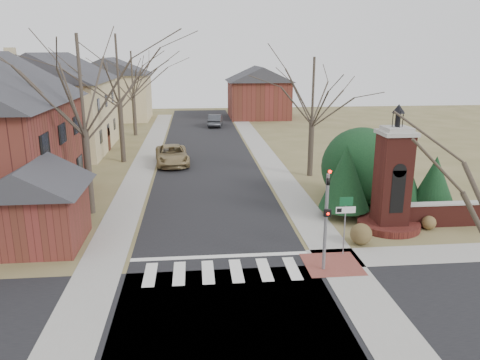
{
  "coord_description": "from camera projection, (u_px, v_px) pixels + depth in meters",
  "views": [
    {
      "loc": [
        -1.02,
        -17.13,
        8.95
      ],
      "look_at": [
        1.27,
        6.0,
        2.55
      ],
      "focal_mm": 35.0,
      "sensor_mm": 36.0,
      "label": 1
    }
  ],
  "objects": [
    {
      "name": "traffic_signal_pole",
      "position": [
        326.0,
        212.0,
        19.18
      ],
      "size": [
        0.28,
        0.41,
        4.5
      ],
      "color": "slate",
      "rests_on": "ground"
    },
    {
      "name": "sidewalk_right_main",
      "position": [
        267.0,
        158.0,
        40.51
      ],
      "size": [
        2.0,
        60.0,
        0.02
      ],
      "primitive_type": "cube",
      "color": "gray",
      "rests_on": "ground"
    },
    {
      "name": "cross_street",
      "position": [
        229.0,
        322.0,
        16.03
      ],
      "size": [
        120.0,
        8.0,
        0.01
      ],
      "primitive_type": "cube",
      "color": "black",
      "rests_on": "ground"
    },
    {
      "name": "house_distant_left",
      "position": [
        111.0,
        88.0,
        62.69
      ],
      "size": [
        10.8,
        8.8,
        8.53
      ],
      "color": "beige",
      "rests_on": "ground"
    },
    {
      "name": "crosswalk_zone",
      "position": [
        222.0,
        271.0,
        19.68
      ],
      "size": [
        8.0,
        2.2,
        0.02
      ],
      "primitive_type": "cube",
      "color": "silver",
      "rests_on": "ground"
    },
    {
      "name": "evergreen_mid",
      "position": [
        395.0,
        165.0,
        27.09
      ],
      "size": [
        3.4,
        3.4,
        4.7
      ],
      "color": "#473D33",
      "rests_on": "ground"
    },
    {
      "name": "pickup_truck",
      "position": [
        172.0,
        155.0,
        38.22
      ],
      "size": [
        3.09,
        5.77,
        1.54
      ],
      "primitive_type": "imported",
      "rotation": [
        0.0,
        0.0,
        0.1
      ],
      "color": "olive",
      "rests_on": "ground"
    },
    {
      "name": "brick_gate_monument",
      "position": [
        392.0,
        188.0,
        23.98
      ],
      "size": [
        3.2,
        3.2,
        6.47
      ],
      "color": "#571F19",
      "rests_on": "ground"
    },
    {
      "name": "house_stucco_left",
      "position": [
        55.0,
        101.0,
        42.31
      ],
      "size": [
        9.8,
        12.8,
        9.28
      ],
      "color": "beige",
      "rests_on": "ground"
    },
    {
      "name": "sidewalk_left",
      "position": [
        145.0,
        161.0,
        39.52
      ],
      "size": [
        2.0,
        60.0,
        0.02
      ],
      "primitive_type": "cube",
      "color": "gray",
      "rests_on": "ground"
    },
    {
      "name": "ground",
      "position": [
        223.0,
        281.0,
        18.91
      ],
      "size": [
        120.0,
        120.0,
        0.0
      ],
      "primitive_type": "plane",
      "color": "brown",
      "rests_on": "ground"
    },
    {
      "name": "sign_post",
      "position": [
        345.0,
        214.0,
        20.83
      ],
      "size": [
        0.9,
        0.07,
        2.75
      ],
      "color": "slate",
      "rests_on": "ground"
    },
    {
      "name": "main_street",
      "position": [
        207.0,
        160.0,
        40.02
      ],
      "size": [
        8.0,
        70.0,
        0.01
      ],
      "primitive_type": "cube",
      "color": "black",
      "rests_on": "ground"
    },
    {
      "name": "curb_apron",
      "position": [
        332.0,
        264.0,
        20.32
      ],
      "size": [
        2.4,
        2.4,
        0.02
      ],
      "primitive_type": "cube",
      "color": "brown",
      "rests_on": "ground"
    },
    {
      "name": "bare_tree_3",
      "position": [
        313.0,
        84.0,
        33.2
      ],
      "size": [
        7.0,
        7.0,
        9.7
      ],
      "color": "#473D33",
      "rests_on": "ground"
    },
    {
      "name": "stop_bar",
      "position": [
        220.0,
        256.0,
        21.12
      ],
      "size": [
        8.0,
        0.35,
        0.02
      ],
      "primitive_type": "cube",
      "color": "silver",
      "rests_on": "ground"
    },
    {
      "name": "evergreen_mass",
      "position": [
        361.0,
        164.0,
        28.24
      ],
      "size": [
        4.8,
        4.8,
        4.8
      ],
      "primitive_type": "sphere",
      "color": "black",
      "rests_on": "ground"
    },
    {
      "name": "bare_tree_1",
      "position": [
        117.0,
        63.0,
        37.22
      ],
      "size": [
        8.4,
        8.4,
        11.64
      ],
      "color": "#473D33",
      "rests_on": "ground"
    },
    {
      "name": "evergreen_near",
      "position": [
        345.0,
        177.0,
        25.7
      ],
      "size": [
        2.8,
        2.8,
        4.1
      ],
      "color": "#473D33",
      "rests_on": "ground"
    },
    {
      "name": "dry_shrub_right",
      "position": [
        429.0,
        223.0,
        24.27
      ],
      "size": [
        0.74,
        0.74,
        0.74
      ],
      "primitive_type": "sphere",
      "color": "brown",
      "rests_on": "ground"
    },
    {
      "name": "evergreen_far",
      "position": [
        435.0,
        180.0,
        26.5
      ],
      "size": [
        2.4,
        2.4,
        3.3
      ],
      "color": "#473D33",
      "rests_on": "ground"
    },
    {
      "name": "dry_shrub_left",
      "position": [
        361.0,
        234.0,
        22.35
      ],
      "size": [
        1.04,
        1.04,
        1.04
      ],
      "primitive_type": "sphere",
      "color": "brown",
      "rests_on": "ground"
    },
    {
      "name": "house_distant_right",
      "position": [
        258.0,
        91.0,
        64.75
      ],
      "size": [
        8.8,
        8.8,
        7.3
      ],
      "color": "maroon",
      "rests_on": "ground"
    },
    {
      "name": "garage_left",
      "position": [
        35.0,
        200.0,
        21.82
      ],
      "size": [
        4.8,
        4.8,
        4.29
      ],
      "color": "maroon",
      "rests_on": "ground"
    },
    {
      "name": "bare_tree_0",
      "position": [
        80.0,
        76.0,
        24.84
      ],
      "size": [
        8.05,
        8.05,
        11.15
      ],
      "color": "#473D33",
      "rests_on": "ground"
    },
    {
      "name": "bare_tree_2",
      "position": [
        132.0,
        70.0,
        49.91
      ],
      "size": [
        7.35,
        7.35,
        10.19
      ],
      "color": "#473D33",
      "rests_on": "ground"
    },
    {
      "name": "brick_garden_wall",
      "position": [
        471.0,
        213.0,
        24.81
      ],
      "size": [
        7.5,
        0.5,
        1.3
      ],
      "color": "#571F19",
      "rests_on": "ground"
    },
    {
      "name": "distant_car",
      "position": [
        215.0,
        120.0,
        57.77
      ],
      "size": [
        2.07,
        4.65,
        1.48
      ],
      "primitive_type": "imported",
      "rotation": [
        0.0,
        0.0,
        3.03
      ],
      "color": "#35383E",
      "rests_on": "ground"
    }
  ]
}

